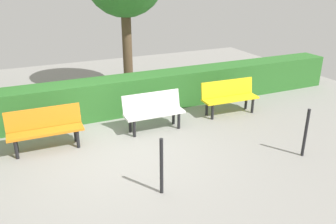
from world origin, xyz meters
name	(u,v)px	position (x,y,z in m)	size (l,w,h in m)	color
ground_plane	(119,154)	(0.00, 0.00, 0.00)	(16.52, 16.52, 0.00)	gray
bench_yellow	(229,95)	(-3.26, -0.98, 0.48)	(1.50, 0.52, 0.86)	yellow
bench_white	(153,110)	(-1.11, -0.85, 0.48)	(1.40, 0.48, 0.86)	white
bench_orange	(45,127)	(1.28, -0.86, 0.48)	(1.50, 0.47, 0.86)	orange
hedge_row	(133,94)	(-1.05, -2.15, 0.47)	(12.52, 0.76, 0.94)	#2D6B28
railing_post_near	(306,133)	(-3.34, 1.58, 0.50)	(0.06, 0.06, 1.00)	black
railing_post_mid	(161,166)	(-0.26, 1.58, 0.50)	(0.06, 0.06, 1.00)	black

